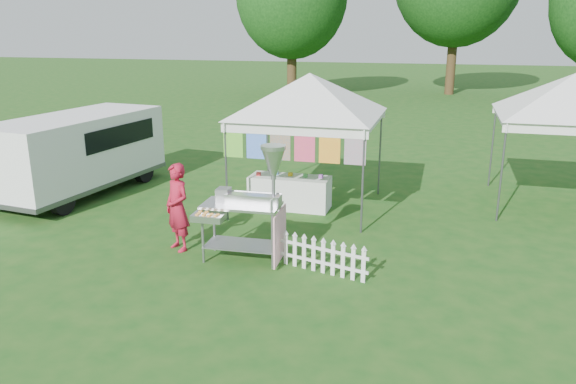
% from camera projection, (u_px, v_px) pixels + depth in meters
% --- Properties ---
extents(ground, '(120.00, 120.00, 0.00)m').
position_uv_depth(ground, '(260.00, 266.00, 9.63)').
color(ground, '#184E16').
rests_on(ground, ground).
extents(canopy_main, '(4.24, 4.24, 3.45)m').
position_uv_depth(canopy_main, '(310.00, 73.00, 12.03)').
color(canopy_main, '#59595E').
rests_on(canopy_main, ground).
extents(canopy_right, '(4.24, 4.24, 3.45)m').
position_uv_depth(canopy_right, '(576.00, 73.00, 11.99)').
color(canopy_right, '#59595E').
rests_on(canopy_right, ground).
extents(donut_cart, '(1.48, 1.08, 2.06)m').
position_uv_depth(donut_cart, '(253.00, 194.00, 9.50)').
color(donut_cart, gray).
rests_on(donut_cart, ground).
extents(vendor, '(0.71, 0.64, 1.62)m').
position_uv_depth(vendor, '(177.00, 207.00, 10.13)').
color(vendor, '#AD152E').
rests_on(vendor, ground).
extents(cargo_van, '(2.36, 4.80, 1.92)m').
position_uv_depth(cargo_van, '(81.00, 151.00, 13.69)').
color(cargo_van, white).
rests_on(cargo_van, ground).
extents(picket_fence, '(1.75, 0.49, 0.56)m').
position_uv_depth(picket_fence, '(318.00, 256.00, 9.31)').
color(picket_fence, white).
rests_on(picket_fence, ground).
extents(display_table, '(1.80, 0.70, 0.73)m').
position_uv_depth(display_table, '(290.00, 192.00, 12.65)').
color(display_table, white).
rests_on(display_table, ground).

